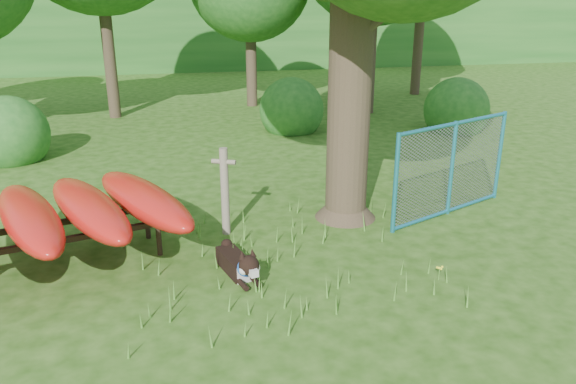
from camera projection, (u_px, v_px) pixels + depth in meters
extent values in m
plane|color=#1F430D|center=(293.00, 297.00, 7.19)|extent=(80.00, 80.00, 0.00)
cylinder|color=#35291D|center=(351.00, 56.00, 8.86)|extent=(0.86, 0.86, 5.49)
cone|color=#35291D|center=(346.00, 202.00, 9.69)|extent=(1.29, 1.29, 0.55)
cylinder|color=#35291D|center=(396.00, 5.00, 8.58)|extent=(1.56, 0.34, 1.17)
cylinder|color=#6C6151|center=(225.00, 192.00, 8.87)|extent=(0.17, 0.17, 1.43)
cylinder|color=#6C6151|center=(224.00, 162.00, 8.70)|extent=(0.38, 0.23, 0.08)
cylinder|color=black|center=(159.00, 240.00, 8.28)|extent=(0.10, 0.10, 0.49)
cylinder|color=black|center=(147.00, 224.00, 8.85)|extent=(0.10, 0.10, 0.49)
cube|color=black|center=(66.00, 240.00, 7.64)|extent=(2.85, 0.84, 0.08)
cube|color=black|center=(60.00, 223.00, 8.21)|extent=(2.85, 0.84, 0.08)
ellipsoid|color=red|center=(30.00, 218.00, 7.66)|extent=(1.70, 2.98, 0.47)
ellipsoid|color=red|center=(89.00, 208.00, 8.00)|extent=(1.78, 2.96, 0.47)
ellipsoid|color=red|center=(144.00, 199.00, 8.34)|extent=(1.86, 2.94, 0.47)
cube|color=black|center=(234.00, 263.00, 7.83)|extent=(0.46, 0.78, 0.25)
cube|color=beige|center=(243.00, 273.00, 7.57)|extent=(0.26, 0.20, 0.23)
sphere|color=black|center=(249.00, 265.00, 7.34)|extent=(0.27, 0.27, 0.27)
cube|color=beige|center=(253.00, 272.00, 7.25)|extent=(0.14, 0.17, 0.09)
sphere|color=beige|center=(244.00, 270.00, 7.30)|extent=(0.13, 0.13, 0.13)
sphere|color=beige|center=(255.00, 267.00, 7.38)|extent=(0.13, 0.13, 0.13)
cone|color=black|center=(242.00, 255.00, 7.29)|extent=(0.10, 0.12, 0.13)
cone|color=black|center=(252.00, 253.00, 7.36)|extent=(0.14, 0.14, 0.13)
cylinder|color=black|center=(242.00, 284.00, 7.41)|extent=(0.16, 0.32, 0.07)
cylinder|color=black|center=(255.00, 281.00, 7.50)|extent=(0.16, 0.32, 0.07)
sphere|color=black|center=(227.00, 245.00, 8.15)|extent=(0.17, 0.17, 0.17)
torus|color=#174EB1|center=(246.00, 267.00, 7.43)|extent=(0.27, 0.14, 0.26)
cylinder|color=teal|center=(396.00, 184.00, 8.87)|extent=(0.10, 0.10, 1.66)
cylinder|color=teal|center=(452.00, 169.00, 9.65)|extent=(0.10, 0.10, 1.66)
cylinder|color=teal|center=(499.00, 156.00, 10.42)|extent=(0.10, 0.10, 1.66)
cylinder|color=teal|center=(456.00, 123.00, 9.38)|extent=(2.55, 1.19, 0.06)
cylinder|color=teal|center=(447.00, 211.00, 9.91)|extent=(2.55, 1.19, 0.06)
plane|color=gray|center=(452.00, 169.00, 9.65)|extent=(2.53, 1.13, 2.77)
cylinder|color=#4E892C|center=(439.00, 274.00, 7.59)|extent=(0.02, 0.02, 0.18)
sphere|color=#FFF828|center=(440.00, 268.00, 7.56)|extent=(0.03, 0.03, 0.03)
sphere|color=#FFF828|center=(442.00, 267.00, 7.57)|extent=(0.03, 0.03, 0.03)
sphere|color=#FFF828|center=(437.00, 267.00, 7.60)|extent=(0.03, 0.03, 0.03)
sphere|color=#FFF828|center=(441.00, 269.00, 7.54)|extent=(0.03, 0.03, 0.03)
sphere|color=#FFF828|center=(438.00, 268.00, 7.55)|extent=(0.03, 0.03, 0.03)
cylinder|color=#35291D|center=(107.00, 31.00, 16.76)|extent=(0.36, 0.36, 5.25)
cylinder|color=#35291D|center=(251.00, 49.00, 18.82)|extent=(0.36, 0.36, 3.85)
cylinder|color=#35291D|center=(371.00, 37.00, 17.53)|extent=(0.36, 0.36, 4.76)
cylinder|color=#35291D|center=(419.00, 28.00, 20.87)|extent=(0.36, 0.36, 4.90)
sphere|color=#205C1D|center=(13.00, 160.00, 13.10)|extent=(1.80, 1.80, 1.80)
sphere|color=#205C1D|center=(454.00, 131.00, 15.86)|extent=(1.80, 1.80, 1.80)
sphere|color=#205C1D|center=(291.00, 131.00, 15.88)|extent=(1.80, 1.80, 1.80)
cube|color=#205C1D|center=(185.00, 6.00, 31.97)|extent=(80.00, 12.00, 6.00)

